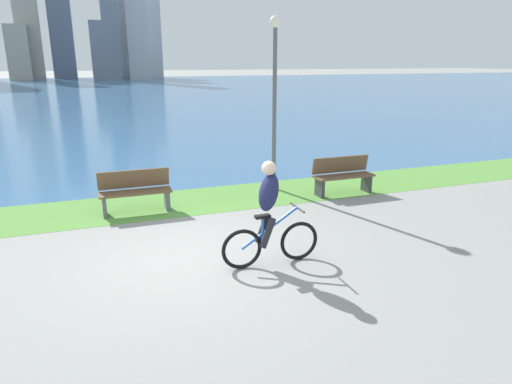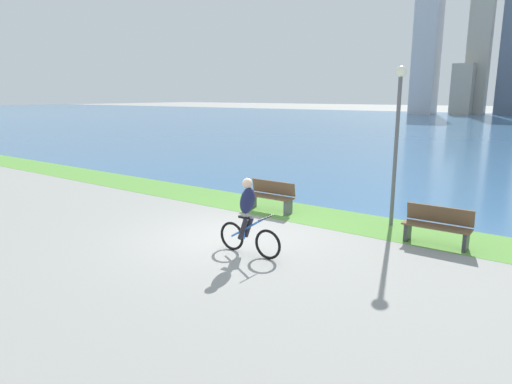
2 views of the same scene
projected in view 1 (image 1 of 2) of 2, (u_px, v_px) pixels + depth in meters
ground_plane at (194, 258)px, 7.40m from camera, size 300.00×300.00×0.00m
grass_strip_bayside at (165, 204)px, 10.16m from camera, size 120.00×2.03×0.01m
bay_water_surface at (103, 90)px, 48.67m from camera, size 300.00×83.41×0.00m
cyclist_lead at (269, 215)px, 6.94m from camera, size 1.63×0.52×1.69m
bench_near_path at (135, 191)px, 9.55m from camera, size 1.50×0.47×0.90m
bench_far_along_path at (343, 176)px, 10.87m from camera, size 1.50×0.47×0.90m
lamppost_tall at (275, 80)px, 10.65m from camera, size 0.28×0.28×4.13m
city_skyline_far_shore at (62, 17)px, 74.44m from camera, size 31.86×11.44×26.40m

